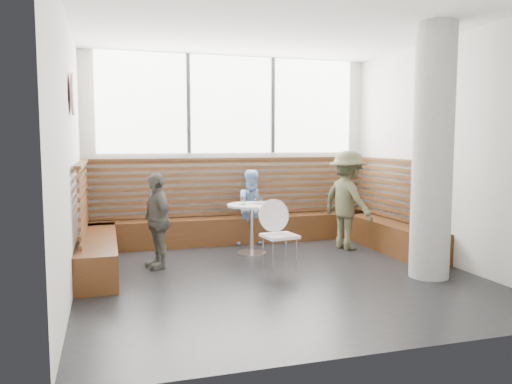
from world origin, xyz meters
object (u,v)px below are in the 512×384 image
object	(u,v)px
child_back	(253,208)
cafe_table	(252,218)
child_left	(157,220)
concrete_column	(433,153)
cafe_chair	(278,228)
adult_man	(348,200)

from	to	relation	value
child_back	cafe_table	bearing A→B (deg)	-109.45
cafe_table	child_left	distance (m)	1.55
concrete_column	child_back	xyz separation A→B (m)	(-1.60, 2.58, -0.97)
cafe_table	cafe_chair	size ratio (longest dim) A/B	0.82
concrete_column	adult_man	world-z (taller)	concrete_column
cafe_chair	child_left	size ratio (longest dim) A/B	0.72
cafe_table	child_back	distance (m)	0.70
child_left	adult_man	bearing A→B (deg)	80.02
cafe_table	child_back	bearing A→B (deg)	71.32
cafe_table	child_back	size ratio (longest dim) A/B	0.61
cafe_chair	child_back	distance (m)	1.62
child_left	cafe_table	bearing A→B (deg)	89.86
cafe_table	adult_man	distance (m)	1.61
cafe_table	cafe_chair	world-z (taller)	cafe_chair
cafe_table	child_left	size ratio (longest dim) A/B	0.59
cafe_table	adult_man	size ratio (longest dim) A/B	0.49
cafe_chair	child_left	world-z (taller)	child_left
child_back	child_left	distance (m)	2.02
cafe_chair	concrete_column	bearing A→B (deg)	-36.49
adult_man	child_left	distance (m)	3.10
concrete_column	child_back	distance (m)	3.19
concrete_column	child_left	bearing A→B (deg)	155.62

